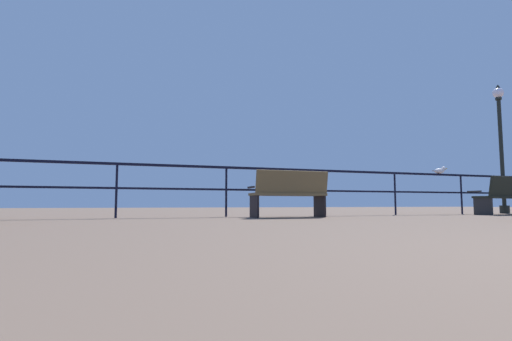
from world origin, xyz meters
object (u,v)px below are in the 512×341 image
Objects in this scene: bench_near_left at (290,192)px; lamppost_center at (501,140)px; bench_near_right at (509,194)px; seagull_on_rail at (440,170)px.

lamppost_center reaches higher than bench_near_left.
bench_near_left is 5.91m from bench_near_right.
lamppost_center is 2.65m from seagull_on_rail.
lamppost_center is (7.08, 1.01, 1.60)m from bench_near_left.
bench_near_left is at bearing -171.91° from lamppost_center.
seagull_on_rail is (4.62, 0.82, 0.63)m from bench_near_left.
seagull_on_rail reaches higher than bench_near_left.
lamppost_center is (1.17, 1.02, 1.59)m from bench_near_right.
seagull_on_rail reaches higher than bench_near_right.
lamppost_center is 9.76× the size of seagull_on_rail.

